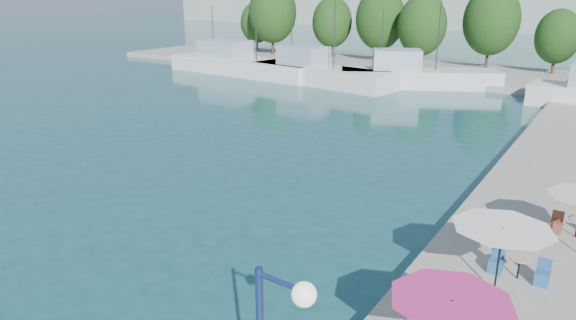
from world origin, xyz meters
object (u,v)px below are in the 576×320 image
Objects in this scene: trawler_02 at (318,73)px; umbrella_pink at (451,310)px; trawler_01 at (241,65)px; umbrella_white at (502,235)px; trawler_03 at (415,77)px.

trawler_02 reaches higher than umbrella_pink.
trawler_01 is 6.83× the size of umbrella_white.
umbrella_pink is (15.72, -40.93, 1.49)m from trawler_03.
umbrella_pink is 4.67m from umbrella_white.
trawler_01 is 11.23m from trawler_02.
trawler_03 is (20.67, 2.74, 0.00)m from trawler_01.
trawler_01 and trawler_03 have the same top height.
trawler_03 is at bearing 113.63° from umbrella_white.
trawler_02 is at bearing 0.02° from trawler_01.
trawler_02 is 41.32m from umbrella_white.
trawler_03 is at bearing 12.22° from trawler_01.
trawler_01 is 1.28× the size of trawler_03.
trawler_02 is at bearing 127.84° from umbrella_white.
trawler_03 is (9.47, 3.65, 0.00)m from trawler_02.
umbrella_white is at bearing -37.86° from trawler_01.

